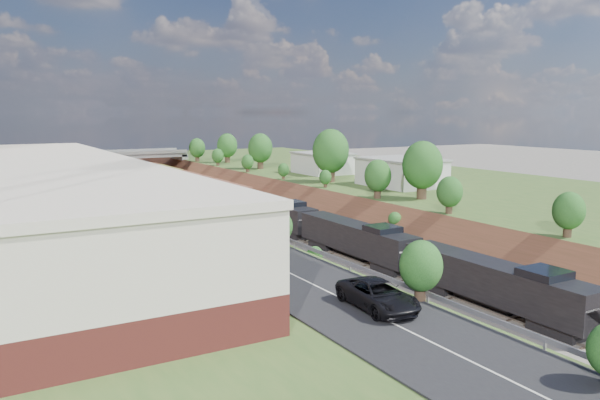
% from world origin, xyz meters
% --- Properties ---
extents(platform_right, '(44.00, 180.00, 5.00)m').
position_xyz_m(platform_right, '(33.00, 60.00, 2.50)').
color(platform_right, '#3A5C26').
rests_on(platform_right, ground).
extents(embankment_left, '(10.00, 180.00, 10.00)m').
position_xyz_m(embankment_left, '(-11.00, 60.00, 0.00)').
color(embankment_left, brown).
rests_on(embankment_left, ground).
extents(embankment_right, '(10.00, 180.00, 10.00)m').
position_xyz_m(embankment_right, '(11.00, 60.00, 0.00)').
color(embankment_right, brown).
rests_on(embankment_right, ground).
extents(rail_left_track, '(1.58, 180.00, 0.18)m').
position_xyz_m(rail_left_track, '(-2.60, 60.00, 0.09)').
color(rail_left_track, gray).
rests_on(rail_left_track, ground).
extents(rail_right_track, '(1.58, 180.00, 0.18)m').
position_xyz_m(rail_right_track, '(2.60, 60.00, 0.09)').
color(rail_right_track, gray).
rests_on(rail_right_track, ground).
extents(road, '(8.00, 180.00, 0.10)m').
position_xyz_m(road, '(-15.50, 60.00, 5.05)').
color(road, black).
rests_on(road, platform_left).
extents(guardrail, '(0.10, 171.00, 0.70)m').
position_xyz_m(guardrail, '(-11.40, 59.80, 5.55)').
color(guardrail, '#99999E').
rests_on(guardrail, platform_left).
extents(commercial_building, '(14.30, 62.30, 7.00)m').
position_xyz_m(commercial_building, '(-28.00, 38.00, 8.51)').
color(commercial_building, brown).
rests_on(commercial_building, platform_left).
extents(overpass, '(24.50, 8.30, 7.40)m').
position_xyz_m(overpass, '(0.00, 122.00, 4.92)').
color(overpass, gray).
rests_on(overpass, ground).
extents(white_building_near, '(9.00, 12.00, 4.00)m').
position_xyz_m(white_building_near, '(23.50, 52.00, 7.00)').
color(white_building_near, silver).
rests_on(white_building_near, platform_right).
extents(white_building_far, '(8.00, 10.00, 3.60)m').
position_xyz_m(white_building_far, '(23.00, 74.00, 6.80)').
color(white_building_far, silver).
rests_on(white_building_far, platform_right).
extents(tree_right_large, '(5.25, 5.25, 7.61)m').
position_xyz_m(tree_right_large, '(17.00, 40.00, 9.38)').
color(tree_right_large, '#473323').
rests_on(tree_right_large, platform_right).
extents(tree_left_crest, '(2.45, 2.45, 3.55)m').
position_xyz_m(tree_left_crest, '(-11.80, 20.00, 7.04)').
color(tree_left_crest, '#473323').
rests_on(tree_left_crest, platform_left).
extents(freight_train, '(3.11, 158.37, 4.63)m').
position_xyz_m(freight_train, '(2.60, 87.43, 2.65)').
color(freight_train, black).
rests_on(freight_train, ground).
extents(suv, '(3.06, 5.99, 1.62)m').
position_xyz_m(suv, '(-14.74, 7.89, 5.91)').
color(suv, black).
rests_on(suv, road).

